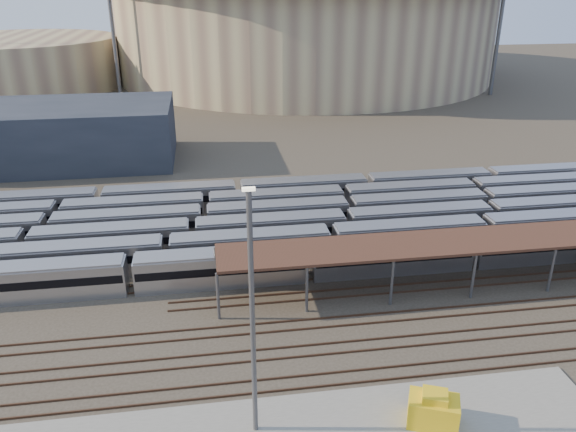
# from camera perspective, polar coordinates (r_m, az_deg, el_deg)

# --- Properties ---
(ground) EXTENTS (420.00, 420.00, 0.00)m
(ground) POSITION_cam_1_polar(r_m,az_deg,el_deg) (55.03, 1.54, -10.43)
(ground) COLOR #383026
(ground) RESTS_ON ground
(subway_trains) EXTENTS (129.37, 23.90, 3.60)m
(subway_trains) POSITION_cam_1_polar(r_m,az_deg,el_deg) (70.07, -1.91, -0.90)
(subway_trains) COLOR #B0AFB4
(subway_trains) RESTS_ON ground
(inspection_shed) EXTENTS (60.30, 6.00, 5.30)m
(inspection_shed) POSITION_cam_1_polar(r_m,az_deg,el_deg) (63.02, 21.04, -2.28)
(inspection_shed) COLOR #545559
(inspection_shed) RESTS_ON ground
(empty_tracks) EXTENTS (170.00, 9.62, 0.18)m
(empty_tracks) POSITION_cam_1_polar(r_m,az_deg,el_deg) (50.97, 2.55, -13.43)
(empty_tracks) COLOR #4C3323
(empty_tracks) RESTS_ON ground
(stadium) EXTENTS (124.00, 124.00, 32.50)m
(stadium) POSITION_cam_1_polar(r_m,az_deg,el_deg) (188.46, 1.67, 19.10)
(stadium) COLOR tan
(stadium) RESTS_ON ground
(secondary_arena) EXTENTS (56.00, 56.00, 14.00)m
(secondary_arena) POSITION_cam_1_polar(r_m,az_deg,el_deg) (183.96, -25.66, 13.83)
(secondary_arena) COLOR tan
(secondary_arena) RESTS_ON ground
(service_building) EXTENTS (42.00, 20.00, 10.00)m
(service_building) POSITION_cam_1_polar(r_m,az_deg,el_deg) (106.59, -23.06, 7.63)
(service_building) COLOR #1E232D
(service_building) RESTS_ON ground
(floodlight_0) EXTENTS (4.00, 1.00, 38.40)m
(floodlight_0) POSITION_cam_1_polar(r_m,az_deg,el_deg) (156.79, -17.52, 18.76)
(floodlight_0) COLOR #545559
(floodlight_0) RESTS_ON ground
(floodlight_2) EXTENTS (4.00, 1.00, 38.40)m
(floodlight_2) POSITION_cam_1_polar(r_m,az_deg,el_deg) (165.04, 20.85, 18.53)
(floodlight_2) COLOR #545559
(floodlight_2) RESTS_ON ground
(floodlight_3) EXTENTS (4.00, 1.00, 38.40)m
(floodlight_3) POSITION_cam_1_polar(r_m,az_deg,el_deg) (205.20, -9.69, 20.32)
(floodlight_3) COLOR #545559
(floodlight_3) RESTS_ON ground
(yard_light_pole) EXTENTS (0.80, 0.36, 18.73)m
(yard_light_pole) POSITION_cam_1_polar(r_m,az_deg,el_deg) (37.75, -3.63, -10.41)
(yard_light_pole) COLOR #545559
(yard_light_pole) RESTS_ON apron
(yellow_equipment) EXTENTS (4.18, 3.44, 2.25)m
(yellow_equipment) POSITION_cam_1_polar(r_m,az_deg,el_deg) (44.55, 14.52, -18.65)
(yellow_equipment) COLOR gold
(yellow_equipment) RESTS_ON apron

